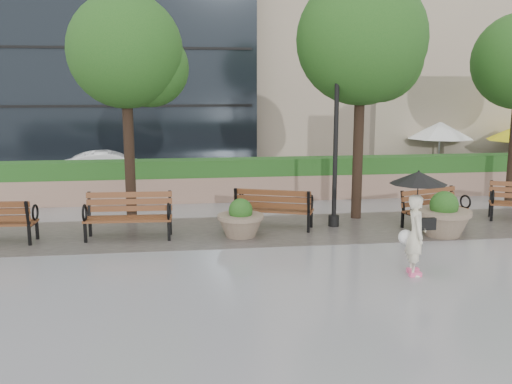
{
  "coord_description": "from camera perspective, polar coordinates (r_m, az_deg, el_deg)",
  "views": [
    {
      "loc": [
        -2.84,
        -11.03,
        3.65
      ],
      "look_at": [
        -1.01,
        2.48,
        1.1
      ],
      "focal_mm": 40.0,
      "sensor_mm": 36.0,
      "label": 1
    }
  ],
  "objects": [
    {
      "name": "patio_umb_white",
      "position": [
        22.58,
        17.93,
        5.86
      ],
      "size": [
        2.5,
        2.5,
        2.3
      ],
      "color": "black",
      "rests_on": "ground"
    },
    {
      "name": "lamppost",
      "position": [
        14.84,
        7.93,
        3.49
      ],
      "size": [
        0.28,
        0.28,
        4.17
      ],
      "color": "black",
      "rests_on": "ground"
    },
    {
      "name": "pedestrian",
      "position": [
        11.45,
        15.77,
        -1.99
      ],
      "size": [
        1.1,
        1.1,
        2.03
      ],
      "rotation": [
        0.0,
        0.0,
        1.36
      ],
      "color": "#EDE5C7",
      "rests_on": "ground"
    },
    {
      "name": "tree_0",
      "position": [
        15.68,
        -12.35,
        13.15
      ],
      "size": [
        3.15,
        2.99,
        6.04
      ],
      "color": "black",
      "rests_on": "ground"
    },
    {
      "name": "car_right",
      "position": [
        21.9,
        -14.29,
        2.32
      ],
      "size": [
        3.93,
        1.74,
        1.25
      ],
      "primitive_type": "imported",
      "rotation": [
        0.0,
        0.0,
        1.68
      ],
      "color": "white",
      "rests_on": "ground"
    },
    {
      "name": "ground",
      "position": [
        11.96,
        6.45,
        -7.24
      ],
      "size": [
        100.0,
        100.0,
        0.0
      ],
      "primitive_type": "plane",
      "color": "gray",
      "rests_on": "ground"
    },
    {
      "name": "tree_1",
      "position": [
        15.97,
        10.95,
        14.26
      ],
      "size": [
        3.55,
        3.48,
        6.59
      ],
      "color": "black",
      "rests_on": "ground"
    },
    {
      "name": "bench_3",
      "position": [
        15.68,
        17.4,
        -2.28
      ],
      "size": [
        1.93,
        1.27,
        0.97
      ],
      "rotation": [
        0.0,
        0.0,
        0.34
      ],
      "color": "brown",
      "rests_on": "ground"
    },
    {
      "name": "cafe_hedge",
      "position": [
        22.47,
        24.2,
        1.47
      ],
      "size": [
        8.0,
        0.5,
        0.9
      ],
      "primitive_type": "cube",
      "color": "#28521B",
      "rests_on": "ground"
    },
    {
      "name": "cafe_wall",
      "position": [
        24.44,
        22.77,
        5.9
      ],
      "size": [
        10.0,
        0.6,
        4.0
      ],
      "primitive_type": "cube",
      "color": "tan",
      "rests_on": "ground"
    },
    {
      "name": "asphalt_street",
      "position": [
        22.51,
        -0.35,
        1.26
      ],
      "size": [
        40.0,
        7.0,
        0.0
      ],
      "primitive_type": "cube",
      "color": "black",
      "rests_on": "ground"
    },
    {
      "name": "planter_right",
      "position": [
        14.74,
        18.22,
        -2.54
      ],
      "size": [
        1.34,
        1.34,
        1.12
      ],
      "color": "#7F6B56",
      "rests_on": "ground"
    },
    {
      "name": "bench_2",
      "position": [
        14.77,
        1.81,
        -2.46
      ],
      "size": [
        2.11,
        1.44,
        1.06
      ],
      "rotation": [
        0.0,
        0.0,
        2.78
      ],
      "color": "brown",
      "rests_on": "ground"
    },
    {
      "name": "planter_left",
      "position": [
        13.94,
        -1.54,
        -3.01
      ],
      "size": [
        1.14,
        1.14,
        0.95
      ],
      "color": "#7F6B56",
      "rests_on": "ground"
    },
    {
      "name": "cobble_strip",
      "position": [
        14.77,
        3.62,
        -3.71
      ],
      "size": [
        28.0,
        3.2,
        0.01
      ],
      "primitive_type": "cube",
      "color": "#383330",
      "rests_on": "ground"
    },
    {
      "name": "hedge_wall",
      "position": [
        18.5,
        1.23,
        1.3
      ],
      "size": [
        24.0,
        0.8,
        1.35
      ],
      "color": "#916F5E",
      "rests_on": "ground"
    },
    {
      "name": "bench_1",
      "position": [
        14.11,
        -12.59,
        -3.29
      ],
      "size": [
        2.1,
        0.92,
        1.1
      ],
      "rotation": [
        0.0,
        0.0,
        -0.05
      ],
      "color": "brown",
      "rests_on": "ground"
    }
  ]
}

